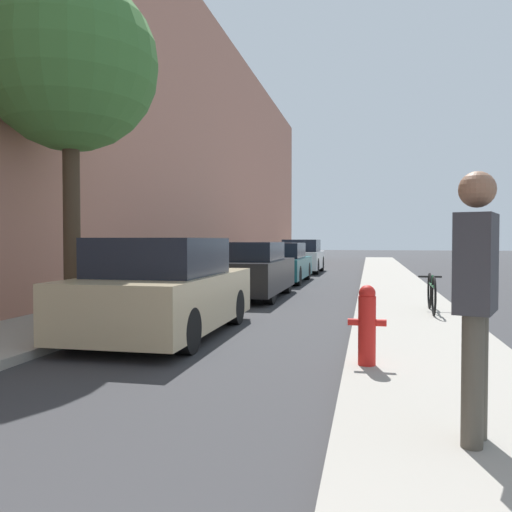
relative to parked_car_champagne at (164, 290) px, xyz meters
name	(u,v)px	position (x,y,z in m)	size (l,w,h in m)	color
ground_plane	(296,289)	(0.94, 8.09, -0.71)	(120.00, 120.00, 0.00)	#333335
sidewalk_left	(203,285)	(-1.96, 8.09, -0.65)	(2.00, 52.00, 0.12)	#9E998E
sidewalk_right	(395,289)	(3.84, 8.09, -0.65)	(2.00, 52.00, 0.12)	#9E998E
building_facade_left	(162,123)	(-3.31, 8.09, 4.45)	(0.70, 52.00, 10.31)	tan
parked_car_champagne	(164,290)	(0.00, 0.00, 0.00)	(1.80, 4.02, 1.51)	black
parked_car_black	(246,271)	(0.04, 5.45, -0.02)	(1.89, 4.08, 1.42)	black
parked_car_teal	(279,264)	(0.04, 10.44, -0.05)	(1.82, 4.27, 1.37)	black
parked_car_white	(302,257)	(0.15, 15.97, 0.00)	(1.70, 3.96, 1.49)	black
street_tree_near	(70,65)	(-1.81, 0.40, 3.70)	(2.92, 2.92, 5.78)	#423323
fire_hydrant	(367,324)	(3.08, -1.84, -0.14)	(0.41, 0.19, 0.87)	red
pedestrian	(476,289)	(3.80, -3.93, 0.45)	(0.36, 0.49, 1.82)	#4C473D
bicycle	(432,293)	(4.25, 2.74, -0.22)	(0.44, 1.73, 0.71)	black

